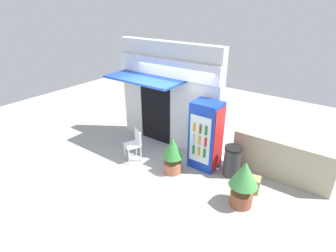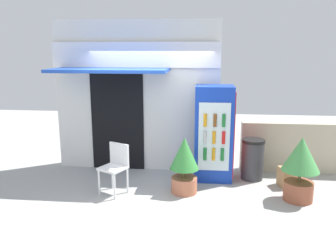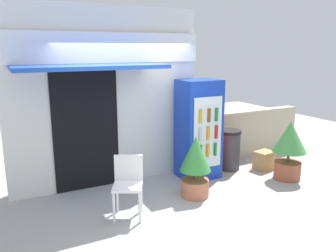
# 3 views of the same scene
# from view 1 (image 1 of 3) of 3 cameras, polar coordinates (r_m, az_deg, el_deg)

# --- Properties ---
(ground) EXTENTS (16.00, 16.00, 0.00)m
(ground) POSITION_cam_1_polar(r_m,az_deg,el_deg) (7.57, -4.24, -8.13)
(ground) COLOR #A3A39E
(storefront_building) EXTENTS (3.43, 1.29, 3.12)m
(storefront_building) POSITION_cam_1_polar(r_m,az_deg,el_deg) (8.05, -0.10, 6.81)
(storefront_building) COLOR silver
(storefront_building) RESTS_ON ground
(drink_cooler) EXTENTS (0.75, 0.65, 1.86)m
(drink_cooler) POSITION_cam_1_polar(r_m,az_deg,el_deg) (7.10, 8.03, -2.04)
(drink_cooler) COLOR #1438B2
(drink_cooler) RESTS_ON ground
(plastic_chair) EXTENTS (0.55, 0.55, 0.90)m
(plastic_chair) POSITION_cam_1_polar(r_m,az_deg,el_deg) (7.57, -7.09, -3.53)
(plastic_chair) COLOR white
(plastic_chair) RESTS_ON ground
(potted_plant_near_shop) EXTENTS (0.52, 0.52, 1.02)m
(potted_plant_near_shop) POSITION_cam_1_polar(r_m,az_deg,el_deg) (6.96, 0.99, -5.80)
(potted_plant_near_shop) COLOR #BC6B4C
(potted_plant_near_shop) RESTS_ON ground
(potted_plant_curbside) EXTENTS (0.62, 0.62, 1.11)m
(potted_plant_curbside) POSITION_cam_1_polar(r_m,az_deg,el_deg) (6.08, 15.77, -11.07)
(potted_plant_curbside) COLOR #995138
(potted_plant_curbside) RESTS_ON ground
(trash_bin) EXTENTS (0.45, 0.45, 0.81)m
(trash_bin) POSITION_cam_1_polar(r_m,az_deg,el_deg) (7.13, 13.50, -7.24)
(trash_bin) COLOR #38383D
(trash_bin) RESTS_ON ground
(stone_boundary_wall) EXTENTS (2.43, 0.23, 1.05)m
(stone_boundary_wall) POSITION_cam_1_polar(r_m,az_deg,el_deg) (7.27, 22.75, -6.90)
(stone_boundary_wall) COLOR #B7AD93
(stone_boundary_wall) RESTS_ON ground
(cardboard_box) EXTENTS (0.43, 0.37, 0.37)m
(cardboard_box) POSITION_cam_1_polar(r_m,az_deg,el_deg) (6.84, 17.31, -11.63)
(cardboard_box) COLOR tan
(cardboard_box) RESTS_ON ground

